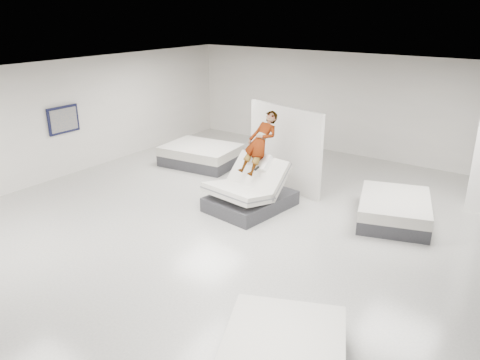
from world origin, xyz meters
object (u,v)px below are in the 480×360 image
(person, at_px, (259,155))
(remote, at_px, (257,168))
(hero_bed, at_px, (250,193))
(divider_panel, at_px, (284,148))
(flat_bed_right_far, at_px, (394,210))
(flat_bed_left_far, at_px, (201,155))
(wall_poster, at_px, (63,120))

(person, height_order, remote, person)
(hero_bed, distance_m, divider_panel, 1.76)
(hero_bed, distance_m, flat_bed_right_far, 3.29)
(person, distance_m, divider_panel, 1.28)
(divider_panel, xyz_separation_m, flat_bed_left_far, (-3.04, 0.29, -0.80))
(flat_bed_right_far, relative_size, wall_poster, 2.44)
(remote, bearing_deg, wall_poster, -163.20)
(divider_panel, height_order, wall_poster, divider_panel)
(flat_bed_left_far, bearing_deg, divider_panel, -5.43)
(divider_panel, bearing_deg, person, -74.13)
(hero_bed, height_order, person, person)
(hero_bed, bearing_deg, divider_panel, 90.42)
(remote, distance_m, divider_panel, 1.67)
(person, height_order, wall_poster, wall_poster)
(hero_bed, bearing_deg, flat_bed_right_far, 22.96)
(wall_poster, bearing_deg, remote, 9.22)
(flat_bed_right_far, bearing_deg, divider_panel, 173.86)
(hero_bed, distance_m, flat_bed_left_far, 3.59)
(hero_bed, relative_size, flat_bed_left_far, 0.92)
(remote, relative_size, flat_bed_left_far, 0.06)
(person, relative_size, divider_panel, 0.67)
(divider_panel, bearing_deg, flat_bed_left_far, -172.09)
(hero_bed, height_order, wall_poster, wall_poster)
(remote, relative_size, divider_panel, 0.06)
(hero_bed, xyz_separation_m, person, (0.04, 0.33, 0.86))
(remote, relative_size, flat_bed_right_far, 0.06)
(hero_bed, height_order, remote, hero_bed)
(hero_bed, height_order, flat_bed_right_far, hero_bed)
(flat_bed_right_far, height_order, flat_bed_left_far, flat_bed_left_far)
(divider_panel, xyz_separation_m, flat_bed_right_far, (3.04, -0.33, -0.82))
(hero_bed, bearing_deg, flat_bed_left_far, 148.14)
(flat_bed_right_far, bearing_deg, person, -162.37)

